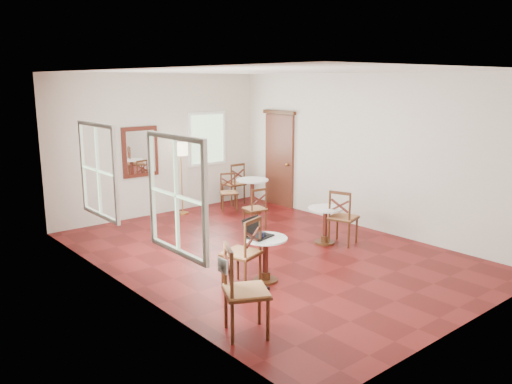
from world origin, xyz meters
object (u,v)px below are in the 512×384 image
cafe_table_near (266,254)px  chair_near_a (243,253)px  chair_near_b (244,291)px  navy_mug (261,235)px  cafe_table_back (252,192)px  floor_lamp (181,154)px  chair_mid_b (343,217)px  chair_back_b (229,192)px  mouse (263,235)px  water_glass (265,235)px  power_adapter (265,289)px  chair_back_a (234,184)px  laptop (256,232)px  cafe_table_mid (325,221)px  chair_mid_a (255,209)px

cafe_table_near → chair_near_a: size_ratio=0.65×
chair_near_b → navy_mug: chair_near_b is taller
cafe_table_back → floor_lamp: floor_lamp is taller
cafe_table_back → chair_mid_b: (-0.20, -2.76, 0.03)m
chair_back_b → mouse: bearing=-91.4°
water_glass → power_adapter: (-0.20, -0.25, -0.68)m
cafe_table_near → power_adapter: 0.51m
chair_back_a → laptop: 4.80m
water_glass → chair_back_a: bearing=57.6°
chair_near_a → cafe_table_mid: bearing=176.8°
chair_mid_b → power_adapter: (-2.41, -0.69, -0.47)m
mouse → chair_near_b: bearing=-143.8°
chair_near_a → chair_mid_a: bearing=-151.1°
cafe_table_mid → laptop: (-2.05, -0.53, 0.32)m
laptop → navy_mug: 0.12m
cafe_table_back → laptop: bearing=-128.8°
floor_lamp → navy_mug: size_ratio=12.90×
cafe_table_mid → chair_near_b: (-3.21, -1.71, 0.12)m
water_glass → power_adapter: size_ratio=0.80×
chair_near_a → chair_mid_b: (2.56, 0.39, -0.01)m
chair_near_b → chair_mid_a: 4.28m
chair_mid_b → water_glass: 2.27m
cafe_table_back → chair_mid_b: bearing=-94.3°
navy_mug → chair_back_a: bearing=57.0°
chair_back_a → navy_mug: 4.90m
floor_lamp → mouse: (-1.14, -4.03, -0.64)m
floor_lamp → cafe_table_mid: bearing=-76.6°
chair_near_b → water_glass: (1.21, 1.04, 0.17)m
cafe_table_mid → power_adapter: (-2.20, -0.91, -0.39)m
navy_mug → chair_mid_b: bearing=10.9°
cafe_table_near → chair_back_b: 4.26m
chair_near_b → floor_lamp: floor_lamp is taller
laptop → navy_mug: (-0.00, -0.12, -0.02)m
chair_back_a → water_glass: size_ratio=11.28×
chair_near_a → cafe_table_back: bearing=-149.1°
laptop → mouse: size_ratio=4.14×
floor_lamp → chair_back_a: bearing=0.7°
chair_mid_a → power_adapter: 3.04m
cafe_table_back → laptop: size_ratio=1.70×
chair_back_a → water_glass: bearing=59.6°
chair_back_a → power_adapter: 5.21m
floor_lamp → power_adapter: (-1.38, -4.35, -1.30)m
chair_near_b → chair_back_b: 5.80m
chair_back_a → chair_back_b: size_ratio=1.17×
chair_back_a → water_glass: 4.88m
laptop → mouse: (0.09, -0.06, -0.05)m
chair_near_b → chair_mid_b: chair_near_b is taller
cafe_table_back → water_glass: water_glass is taller
laptop → mouse: laptop is taller
water_glass → cafe_table_mid: bearing=18.4°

